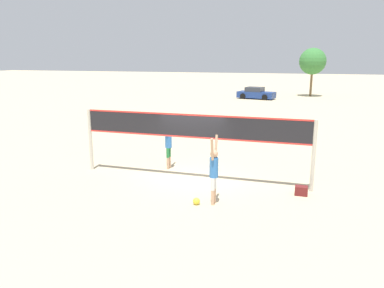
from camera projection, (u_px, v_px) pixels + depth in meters
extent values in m
plane|color=#C6B28C|center=(192.00, 179.00, 14.52)|extent=(200.00, 200.00, 0.00)
cylinder|color=beige|center=(91.00, 140.00, 15.52)|extent=(0.13, 0.13, 2.55)
cylinder|color=beige|center=(314.00, 156.00, 12.95)|extent=(0.13, 0.13, 2.55)
cube|color=black|center=(192.00, 126.00, 14.05)|extent=(8.70, 0.02, 0.91)
cube|color=red|center=(192.00, 115.00, 13.95)|extent=(8.70, 0.03, 0.06)
cube|color=red|center=(192.00, 137.00, 14.14)|extent=(8.70, 0.03, 0.06)
cylinder|color=tan|center=(213.00, 198.00, 11.92)|extent=(0.11, 0.11, 0.50)
cylinder|color=white|center=(213.00, 184.00, 11.82)|extent=(0.12, 0.12, 0.41)
cylinder|color=tan|center=(214.00, 195.00, 12.11)|extent=(0.11, 0.11, 0.50)
cylinder|color=white|center=(214.00, 182.00, 12.01)|extent=(0.12, 0.12, 0.41)
cylinder|color=#3372BF|center=(214.00, 167.00, 11.80)|extent=(0.28, 0.28, 0.64)
sphere|color=tan|center=(214.00, 154.00, 11.69)|extent=(0.25, 0.25, 0.25)
cylinder|color=tan|center=(212.00, 149.00, 11.42)|extent=(0.08, 0.23, 0.72)
cylinder|color=tan|center=(216.00, 146.00, 11.88)|extent=(0.08, 0.23, 0.72)
cylinder|color=tan|center=(170.00, 162.00, 15.96)|extent=(0.11, 0.11, 0.50)
cylinder|color=#267F3F|center=(169.00, 152.00, 15.85)|extent=(0.12, 0.12, 0.41)
cylinder|color=tan|center=(168.00, 163.00, 15.77)|extent=(0.11, 0.11, 0.50)
cylinder|color=#267F3F|center=(168.00, 153.00, 15.67)|extent=(0.12, 0.12, 0.41)
cylinder|color=#3372BF|center=(168.00, 140.00, 15.64)|extent=(0.28, 0.28, 0.65)
sphere|color=tan|center=(168.00, 129.00, 15.54)|extent=(0.25, 0.25, 0.25)
cylinder|color=tan|center=(170.00, 124.00, 15.72)|extent=(0.08, 0.23, 0.73)
cylinder|color=tan|center=(166.00, 126.00, 15.27)|extent=(0.08, 0.23, 0.73)
sphere|color=yellow|center=(196.00, 201.00, 11.99)|extent=(0.23, 0.23, 0.23)
cube|color=maroon|center=(301.00, 191.00, 12.81)|extent=(0.43, 0.30, 0.32)
cube|color=navy|center=(256.00, 95.00, 42.38)|extent=(4.41, 2.54, 0.70)
cube|color=#2D333D|center=(255.00, 89.00, 42.34)|extent=(2.15, 1.94, 0.51)
cylinder|color=black|center=(269.00, 96.00, 42.50)|extent=(0.67, 0.35, 0.64)
cylinder|color=black|center=(265.00, 97.00, 41.10)|extent=(0.67, 0.35, 0.64)
cylinder|color=black|center=(248.00, 95.00, 43.72)|extent=(0.67, 0.35, 0.64)
cylinder|color=black|center=(243.00, 96.00, 42.33)|extent=(0.67, 0.35, 0.64)
cylinder|color=brown|center=(311.00, 83.00, 44.89)|extent=(0.27, 0.27, 3.29)
sphere|color=#387A38|center=(313.00, 61.00, 44.32)|extent=(3.12, 3.12, 3.12)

